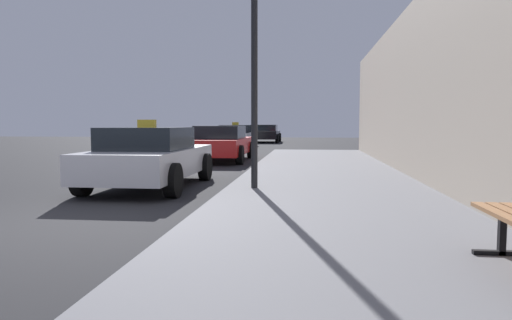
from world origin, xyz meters
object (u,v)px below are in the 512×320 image
object	(u,v)px
street_lamp	(254,32)
car_red	(222,143)
car_white	(236,136)
car_black	(266,133)
car_silver	(150,157)

from	to	relation	value
street_lamp	car_red	bearing A→B (deg)	104.98
street_lamp	car_white	world-z (taller)	street_lamp
car_red	car_black	bearing A→B (deg)	89.78
car_red	car_white	bearing A→B (deg)	95.86
street_lamp	car_black	world-z (taller)	street_lamp
car_silver	car_red	world-z (taller)	car_silver
car_red	car_black	xyz separation A→B (m)	(0.06, 16.85, 0.00)
street_lamp	car_silver	distance (m)	3.43
car_red	car_black	size ratio (longest dim) A/B	1.03
car_red	car_silver	bearing A→B (deg)	-91.68
car_white	car_black	xyz separation A→B (m)	(1.06, 7.12, -0.00)
street_lamp	car_white	distance (m)	18.04
street_lamp	car_black	xyz separation A→B (m)	(-2.05, 24.73, -2.37)
car_silver	car_white	world-z (taller)	same
car_silver	car_red	bearing A→B (deg)	88.32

